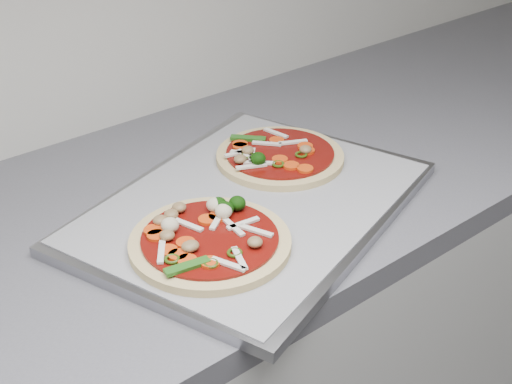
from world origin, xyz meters
TOP-DOWN VIEW (x-y plane):
  - base_cabinet at (0.00, 1.30)m, footprint 3.60×0.60m
  - countertop at (0.00, 1.30)m, footprint 3.60×0.60m
  - baking_tray at (-0.10, 1.22)m, footprint 0.60×0.52m
  - parchment at (-0.10, 1.22)m, footprint 0.57×0.48m
  - pizza_left at (-0.22, 1.16)m, footprint 0.22×0.22m
  - pizza_right at (0.01, 1.28)m, footprint 0.28×0.28m

SIDE VIEW (x-z plane):
  - base_cabinet at x=0.00m, z-range 0.00..0.86m
  - countertop at x=0.00m, z-range 0.86..0.90m
  - baking_tray at x=-0.10m, z-range 0.90..0.92m
  - parchment at x=-0.10m, z-range 0.92..0.92m
  - pizza_right at x=0.01m, z-range 0.91..0.94m
  - pizza_left at x=-0.22m, z-range 0.91..0.95m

